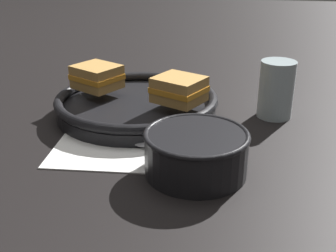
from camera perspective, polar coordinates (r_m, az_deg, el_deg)
ground_plane at (r=0.71m, az=-1.72°, el=-2.40°), size 4.00×4.00×0.00m
napkin at (r=0.71m, az=-6.37°, el=-2.46°), size 0.23×0.20×0.00m
soup_bowl at (r=0.61m, az=3.83°, el=-3.26°), size 0.15×0.15×0.07m
spoon at (r=0.71m, az=-4.82°, el=-1.95°), size 0.17×0.07×0.01m
skillet at (r=0.83m, az=-4.24°, el=2.98°), size 0.32×0.32×0.04m
sandwich_near_left at (r=0.86m, az=-9.59°, el=6.60°), size 0.11×0.11×0.05m
sandwich_near_right at (r=0.77m, az=1.51°, el=4.98°), size 0.11×0.11×0.05m
drinking_glass at (r=0.83m, az=14.46°, el=4.83°), size 0.07×0.07×0.11m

